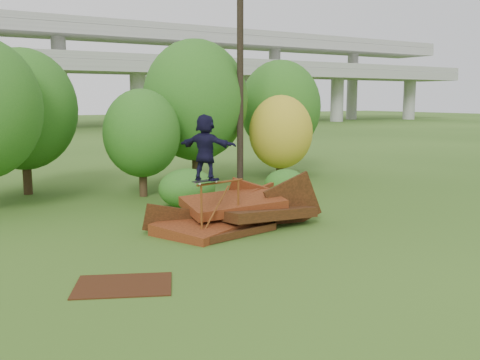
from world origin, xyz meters
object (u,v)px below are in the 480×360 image
flat_plate (123,285)px  utility_pole (240,59)px  skater (206,147)px  scrap_pile (235,214)px

flat_plate → utility_pole: bearing=47.5°
skater → utility_pole: utility_pole is taller
skater → flat_plate: 4.91m
flat_plate → utility_pole: (8.55, 9.34, 5.55)m
skater → flat_plate: size_ratio=0.91×
scrap_pile → skater: skater is taller
scrap_pile → flat_plate: size_ratio=2.81×
scrap_pile → utility_pole: size_ratio=0.51×
scrap_pile → flat_plate: (-4.71, -3.30, -0.39)m
scrap_pile → skater: bearing=-152.0°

